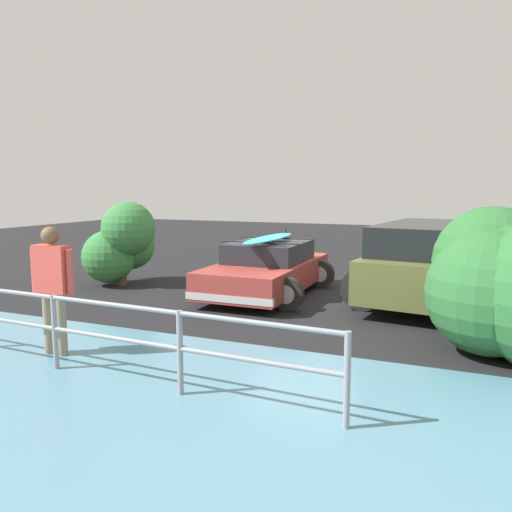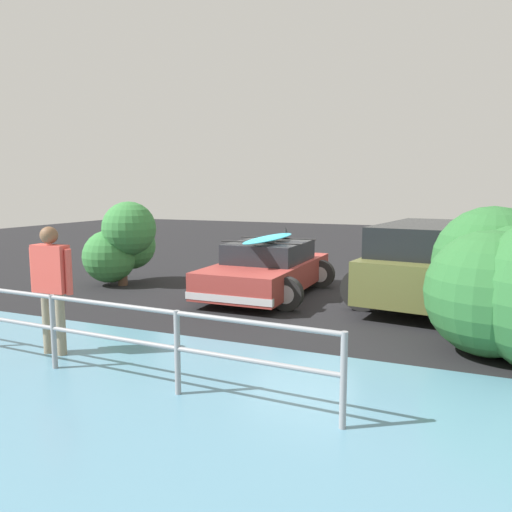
{
  "view_description": "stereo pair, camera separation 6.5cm",
  "coord_description": "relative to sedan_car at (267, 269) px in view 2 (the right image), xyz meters",
  "views": [
    {
      "loc": [
        -3.4,
        10.71,
        2.37
      ],
      "look_at": [
        0.62,
        1.06,
        0.95
      ],
      "focal_mm": 35.0,
      "sensor_mm": 36.0,
      "label": 1
    },
    {
      "loc": [
        -3.46,
        10.68,
        2.37
      ],
      "look_at": [
        0.62,
        1.06,
        0.95
      ],
      "focal_mm": 35.0,
      "sensor_mm": 36.0,
      "label": 2
    }
  ],
  "objects": [
    {
      "name": "ground_plane",
      "position": [
        -0.62,
        -0.43,
        -0.59
      ],
      "size": [
        44.0,
        44.0,
        0.02
      ],
      "primitive_type": "cube",
      "color": "black",
      "rests_on": "ground"
    },
    {
      "name": "sedan_car",
      "position": [
        0.0,
        0.0,
        0.0
      ],
      "size": [
        2.49,
        4.0,
        1.46
      ],
      "color": "#9E3833",
      "rests_on": "ground"
    },
    {
      "name": "suv_car",
      "position": [
        -3.34,
        -0.51,
        0.29
      ],
      "size": [
        2.97,
        4.64,
        1.66
      ],
      "color": "brown",
      "rests_on": "ground"
    },
    {
      "name": "person_bystander",
      "position": [
        1.3,
        5.0,
        0.53
      ],
      "size": [
        0.72,
        0.25,
        1.84
      ],
      "color": "gray",
      "rests_on": "ground"
    },
    {
      "name": "railing_fence",
      "position": [
        0.86,
        5.44,
        0.09
      ],
      "size": [
        7.88,
        0.4,
        0.99
      ],
      "color": "gray",
      "rests_on": "ground"
    },
    {
      "name": "bush_near_left",
      "position": [
        3.69,
        0.33,
        0.46
      ],
      "size": [
        1.8,
        1.85,
        2.06
      ],
      "color": "#4C3828",
      "rests_on": "ground"
    },
    {
      "name": "bush_near_right",
      "position": [
        -4.71,
        2.31,
        0.34
      ],
      "size": [
        2.75,
        3.15,
        2.21
      ],
      "color": "#4C3828",
      "rests_on": "ground"
    }
  ]
}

